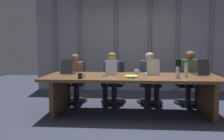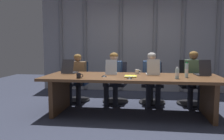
{
  "view_description": "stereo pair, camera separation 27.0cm",
  "coord_description": "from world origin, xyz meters",
  "px_view_note": "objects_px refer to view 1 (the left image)",
  "views": [
    {
      "loc": [
        -0.05,
        -4.38,
        1.31
      ],
      "look_at": [
        -0.38,
        0.09,
        0.84
      ],
      "focal_mm": 37.0,
      "sensor_mm": 36.0,
      "label": 1
    },
    {
      "loc": [
        0.22,
        -4.35,
        1.31
      ],
      "look_at": [
        -0.38,
        0.09,
        0.84
      ],
      "focal_mm": 37.0,
      "sensor_mm": 36.0,
      "label": 2
    }
  ],
  "objects_px": {
    "person_center": "(150,75)",
    "coffee_mug_far": "(137,72)",
    "office_chair_right_mid": "(187,87)",
    "person_left_mid": "(111,74)",
    "laptop_right_mid": "(200,72)",
    "office_chair_center": "(150,87)",
    "office_chair_left_end": "(75,86)",
    "laptop_left_mid": "(111,71)",
    "conference_mic_left_side": "(105,76)",
    "laptop_left_end": "(69,71)",
    "person_left_end": "(74,75)",
    "water_bottle_secondary": "(186,70)",
    "spiral_notepad": "(131,76)",
    "person_right_mid": "(191,75)",
    "water_bottle_primary": "(178,73)",
    "coffee_mug_near": "(80,76)",
    "laptop_center": "(152,72)",
    "office_chair_left_mid": "(114,87)",
    "conference_mic_middle": "(131,78)"
  },
  "relations": [
    {
      "from": "person_left_end",
      "to": "water_bottle_primary",
      "type": "distance_m",
      "value": 2.36
    },
    {
      "from": "laptop_right_mid",
      "to": "office_chair_right_mid",
      "type": "relative_size",
      "value": 0.43
    },
    {
      "from": "office_chair_left_mid",
      "to": "person_center",
      "type": "distance_m",
      "value": 0.89
    },
    {
      "from": "water_bottle_primary",
      "to": "laptop_right_mid",
      "type": "bearing_deg",
      "value": 41.82
    },
    {
      "from": "office_chair_left_end",
      "to": "water_bottle_secondary",
      "type": "bearing_deg",
      "value": 66.64
    },
    {
      "from": "laptop_center",
      "to": "person_center",
      "type": "height_order",
      "value": "person_center"
    },
    {
      "from": "laptop_right_mid",
      "to": "laptop_left_end",
      "type": "bearing_deg",
      "value": 85.29
    },
    {
      "from": "coffee_mug_near",
      "to": "conference_mic_middle",
      "type": "height_order",
      "value": "coffee_mug_near"
    },
    {
      "from": "laptop_left_mid",
      "to": "office_chair_left_end",
      "type": "distance_m",
      "value": 1.27
    },
    {
      "from": "laptop_right_mid",
      "to": "office_chair_center",
      "type": "distance_m",
      "value": 1.25
    },
    {
      "from": "office_chair_center",
      "to": "laptop_left_end",
      "type": "bearing_deg",
      "value": -66.22
    },
    {
      "from": "laptop_right_mid",
      "to": "spiral_notepad",
      "type": "relative_size",
      "value": 1.36
    },
    {
      "from": "laptop_left_end",
      "to": "spiral_notepad",
      "type": "bearing_deg",
      "value": -105.2
    },
    {
      "from": "office_chair_left_mid",
      "to": "spiral_notepad",
      "type": "bearing_deg",
      "value": 27.19
    },
    {
      "from": "office_chair_left_end",
      "to": "person_center",
      "type": "xyz_separation_m",
      "value": [
        1.75,
        -0.16,
        0.31
      ]
    },
    {
      "from": "laptop_right_mid",
      "to": "water_bottle_primary",
      "type": "bearing_deg",
      "value": 127.26
    },
    {
      "from": "laptop_right_mid",
      "to": "person_left_mid",
      "type": "bearing_deg",
      "value": 68.09
    },
    {
      "from": "person_left_mid",
      "to": "spiral_notepad",
      "type": "height_order",
      "value": "person_left_mid"
    },
    {
      "from": "office_chair_left_end",
      "to": "water_bottle_primary",
      "type": "height_order",
      "value": "water_bottle_primary"
    },
    {
      "from": "laptop_left_mid",
      "to": "conference_mic_left_side",
      "type": "bearing_deg",
      "value": 161.32
    },
    {
      "from": "person_right_mid",
      "to": "spiral_notepad",
      "type": "bearing_deg",
      "value": -53.06
    },
    {
      "from": "laptop_right_mid",
      "to": "office_chair_left_mid",
      "type": "distance_m",
      "value": 1.95
    },
    {
      "from": "water_bottle_secondary",
      "to": "coffee_mug_far",
      "type": "distance_m",
      "value": 0.98
    },
    {
      "from": "water_bottle_primary",
      "to": "coffee_mug_near",
      "type": "bearing_deg",
      "value": -174.04
    },
    {
      "from": "laptop_right_mid",
      "to": "spiral_notepad",
      "type": "bearing_deg",
      "value": 99.63
    },
    {
      "from": "laptop_left_mid",
      "to": "conference_mic_left_side",
      "type": "xyz_separation_m",
      "value": [
        -0.09,
        -0.37,
        -0.04
      ]
    },
    {
      "from": "office_chair_center",
      "to": "water_bottle_secondary",
      "type": "xyz_separation_m",
      "value": [
        0.57,
        -1.01,
        0.51
      ]
    },
    {
      "from": "laptop_left_end",
      "to": "person_left_end",
      "type": "height_order",
      "value": "person_left_end"
    },
    {
      "from": "office_chair_left_mid",
      "to": "laptop_left_end",
      "type": "bearing_deg",
      "value": -43.98
    },
    {
      "from": "laptop_right_mid",
      "to": "office_chair_left_end",
      "type": "xyz_separation_m",
      "value": [
        -2.68,
        0.72,
        -0.45
      ]
    },
    {
      "from": "laptop_center",
      "to": "person_left_end",
      "type": "bearing_deg",
      "value": 67.79
    },
    {
      "from": "coffee_mug_far",
      "to": "person_left_mid",
      "type": "bearing_deg",
      "value": 139.31
    },
    {
      "from": "coffee_mug_near",
      "to": "coffee_mug_far",
      "type": "relative_size",
      "value": 0.99
    },
    {
      "from": "laptop_left_end",
      "to": "person_left_end",
      "type": "distance_m",
      "value": 0.57
    },
    {
      "from": "person_left_end",
      "to": "person_left_mid",
      "type": "height_order",
      "value": "person_left_mid"
    },
    {
      "from": "water_bottle_primary",
      "to": "coffee_mug_near",
      "type": "distance_m",
      "value": 1.72
    },
    {
      "from": "conference_mic_left_side",
      "to": "spiral_notepad",
      "type": "xyz_separation_m",
      "value": [
        0.49,
        0.06,
        -0.01
      ]
    },
    {
      "from": "office_chair_right_mid",
      "to": "person_left_mid",
      "type": "height_order",
      "value": "person_left_mid"
    },
    {
      "from": "office_chair_left_end",
      "to": "office_chair_center",
      "type": "xyz_separation_m",
      "value": [
        1.77,
        0.0,
        0.0
      ]
    },
    {
      "from": "person_center",
      "to": "coffee_mug_far",
      "type": "distance_m",
      "value": 0.58
    },
    {
      "from": "laptop_left_end",
      "to": "office_chair_left_mid",
      "type": "height_order",
      "value": "laptop_left_end"
    },
    {
      "from": "office_chair_right_mid",
      "to": "water_bottle_secondary",
      "type": "xyz_separation_m",
      "value": [
        -0.28,
        -1.02,
        0.5
      ]
    },
    {
      "from": "office_chair_left_end",
      "to": "laptop_left_end",
      "type": "bearing_deg",
      "value": 4.17
    },
    {
      "from": "office_chair_left_end",
      "to": "person_left_mid",
      "type": "bearing_deg",
      "value": 79.76
    },
    {
      "from": "laptop_center",
      "to": "water_bottle_primary",
      "type": "relative_size",
      "value": 1.99
    },
    {
      "from": "laptop_center",
      "to": "office_chair_center",
      "type": "xyz_separation_m",
      "value": [
        0.03,
        0.72,
        -0.44
      ]
    },
    {
      "from": "coffee_mug_near",
      "to": "spiral_notepad",
      "type": "relative_size",
      "value": 0.4
    },
    {
      "from": "person_left_mid",
      "to": "water_bottle_primary",
      "type": "xyz_separation_m",
      "value": [
        1.26,
        -1.05,
        0.17
      ]
    },
    {
      "from": "spiral_notepad",
      "to": "person_left_mid",
      "type": "bearing_deg",
      "value": 115.15
    },
    {
      "from": "conference_mic_middle",
      "to": "person_left_end",
      "type": "bearing_deg",
      "value": 137.72
    }
  ]
}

